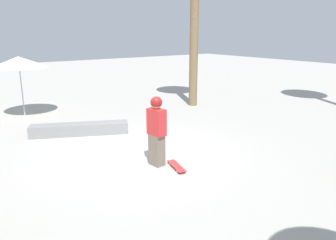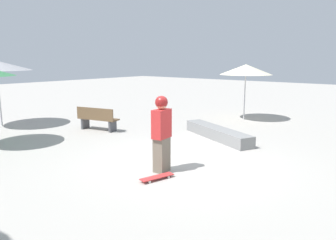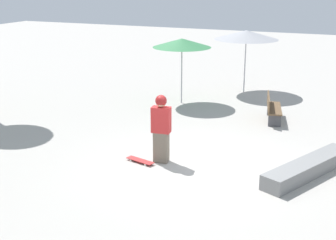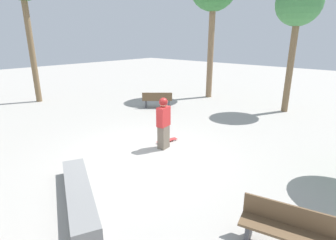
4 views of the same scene
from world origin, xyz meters
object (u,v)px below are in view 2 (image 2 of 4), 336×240
bench_far (97,119)px  skateboard (157,177)px  skater_main (162,131)px  shade_umbrella_cream (246,70)px  concrete_ledge (217,133)px

bench_far → skateboard: bearing=-38.7°
skater_main → shade_umbrella_cream: size_ratio=0.75×
skateboard → shade_umbrella_cream: shade_umbrella_cream is taller
skateboard → shade_umbrella_cream: bearing=-152.2°
skater_main → shade_umbrella_cream: shade_umbrella_cream is taller
skateboard → concrete_ledge: (-4.07, -0.92, 0.12)m
skateboard → shade_umbrella_cream: 8.24m
skateboard → bench_far: size_ratio=0.50×
bench_far → shade_umbrella_cream: 6.48m
skater_main → concrete_ledge: size_ratio=0.58×
bench_far → skater_main: bearing=-35.2°
concrete_ledge → bench_far: (1.69, -4.05, 0.24)m
skater_main → concrete_ledge: (-3.59, -0.65, -0.77)m
bench_far → shade_umbrella_cream: shade_umbrella_cream is taller
concrete_ledge → shade_umbrella_cream: bearing=-166.6°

